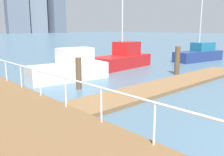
# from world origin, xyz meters

# --- Properties ---
(ground_plane) EXTENTS (300.00, 300.00, 0.00)m
(ground_plane) POSITION_xyz_m (0.00, 20.00, 0.00)
(ground_plane) COLOR slate
(floating_dock) EXTENTS (14.56, 2.00, 0.18)m
(floating_dock) POSITION_xyz_m (3.78, 7.43, 0.09)
(floating_dock) COLOR olive
(floating_dock) RESTS_ON ground_plane
(boardwalk_railing) EXTENTS (0.06, 27.25, 1.08)m
(boardwalk_railing) POSITION_xyz_m (-3.15, 9.15, 1.26)
(boardwalk_railing) COLOR white
(boardwalk_railing) RESTS_ON boardwalk
(dock_piling_0) EXTENTS (0.35, 0.35, 1.94)m
(dock_piling_0) POSITION_xyz_m (6.92, 9.10, 0.97)
(dock_piling_0) COLOR brown
(dock_piling_0) RESTS_ON ground_plane
(dock_piling_1) EXTENTS (0.30, 0.30, 1.66)m
(dock_piling_1) POSITION_xyz_m (-0.41, 10.34, 0.83)
(dock_piling_1) COLOR brown
(dock_piling_1) RESTS_ON ground_plane
(moored_boat_0) EXTENTS (5.73, 2.54, 7.35)m
(moored_boat_0) POSITION_xyz_m (14.69, 11.56, 0.70)
(moored_boat_0) COLOR navy
(moored_boat_0) RESTS_ON ground_plane
(moored_boat_1) EXTENTS (5.05, 2.14, 1.97)m
(moored_boat_1) POSITION_xyz_m (0.45, 12.49, 0.75)
(moored_boat_1) COLOR white
(moored_boat_1) RESTS_ON ground_plane
(moored_boat_2) EXTENTS (5.57, 2.51, 8.88)m
(moored_boat_2) POSITION_xyz_m (6.39, 13.81, 0.77)
(moored_boat_2) COLOR red
(moored_boat_2) RESTS_ON ground_plane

